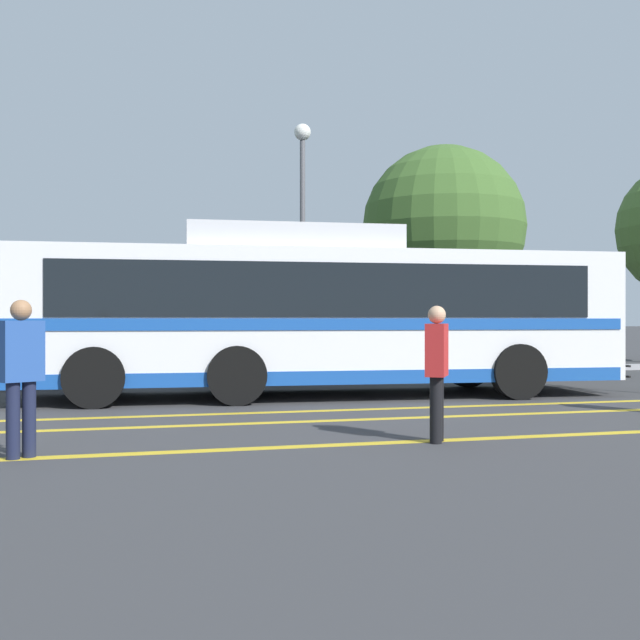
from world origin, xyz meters
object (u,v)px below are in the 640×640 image
Objects in this scene: pedestrian_1 at (21,368)px; tree_2 at (444,227)px; parked_car_1 at (15,355)px; parked_car_3 at (521,349)px; street_lamp at (303,205)px; parked_car_2 at (273,351)px; pedestrian_0 at (437,365)px; transit_bus at (319,313)px.

pedestrian_1 is 16.15m from tree_2.
parked_car_1 is 0.91× the size of parked_car_3.
parked_car_3 reaches higher than parked_car_1.
parked_car_1 is at bearing -163.33° from tree_2.
street_lamp is (5.51, 10.86, 3.49)m from pedestrian_1.
parked_car_2 is 0.68× the size of tree_2.
pedestrian_1 is (-4.58, 0.13, 0.03)m from pedestrian_0.
parked_car_3 is at bearing 91.42° from parked_car_2.
tree_2 is (10.10, 12.19, 3.22)m from pedestrian_1.
parked_car_2 is 0.98× the size of parked_car_3.
tree_2 is (11.36, 3.40, 3.48)m from parked_car_1.
street_lamp is at bearing -163.77° from tree_2.
transit_bus is 2.57× the size of parked_car_2.
street_lamp is at bearing -153.57° from pedestrian_0.
pedestrian_0 is at bearing -149.70° from parked_car_1.
tree_2 is (4.58, 1.33, -0.27)m from street_lamp.
parked_car_3 is 0.69× the size of tree_2.
pedestrian_1 reaches higher than parked_car_2.
parked_car_1 is at bearing -117.21° from transit_bus.
tree_2 is (-0.73, 3.22, 3.47)m from parked_car_3.
transit_bus is at bearing -55.91° from parked_car_3.
tree_2 reaches higher than pedestrian_1.
parked_car_1 is 0.63× the size of tree_2.
pedestrian_1 is 0.25× the size of tree_2.
parked_car_3 is 4.79m from tree_2.
parked_car_2 is at bearing -150.56° from tree_2.
tree_2 is (5.56, 6.90, 2.60)m from transit_bus.
pedestrian_1 is at bearing -116.91° from street_lamp.
street_lamp reaches higher than tree_2.
parked_car_1 is 8.02m from street_lamp.
parked_car_1 is 2.57× the size of pedestrian_0.
pedestrian_0 is (5.85, -8.92, 0.23)m from parked_car_1.
transit_bus reaches higher than parked_car_1.
pedestrian_0 is 4.59m from pedestrian_1.
transit_bus is 7.12× the size of pedestrian_0.
parked_car_1 is at bearing -163.04° from street_lamp.
transit_bus is 2.77× the size of parked_car_1.
transit_bus is 7.00m from pedestrian_1.
tree_2 is at bearing -76.28° from parked_car_1.
street_lamp reaches higher than parked_car_3.
street_lamp is 1.00× the size of tree_2.
parked_car_1 is at bearing -86.91° from parked_car_2.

